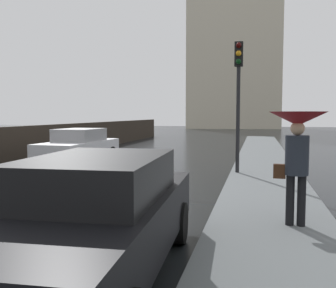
{
  "coord_description": "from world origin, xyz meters",
  "views": [
    {
      "loc": [
        4.82,
        -3.2,
        2.0
      ],
      "look_at": [
        2.27,
        7.75,
        1.12
      ],
      "focal_mm": 41.05,
      "sensor_mm": 36.0,
      "label": 1
    }
  ],
  "objects_px": {
    "car_black_near_kerb": "(97,217)",
    "traffic_light": "(238,82)",
    "car_white_mid_road": "(79,147)",
    "pedestrian_with_umbrella_near": "(297,138)"
  },
  "relations": [
    {
      "from": "car_black_near_kerb",
      "to": "traffic_light",
      "type": "xyz_separation_m",
      "value": [
        1.25,
        8.17,
        2.23
      ]
    },
    {
      "from": "car_black_near_kerb",
      "to": "car_white_mid_road",
      "type": "xyz_separation_m",
      "value": [
        -4.89,
        9.49,
        -0.03
      ]
    },
    {
      "from": "car_white_mid_road",
      "to": "car_black_near_kerb",
      "type": "bearing_deg",
      "value": 119.59
    },
    {
      "from": "car_black_near_kerb",
      "to": "traffic_light",
      "type": "relative_size",
      "value": 1.12
    },
    {
      "from": "car_white_mid_road",
      "to": "traffic_light",
      "type": "relative_size",
      "value": 1.02
    },
    {
      "from": "traffic_light",
      "to": "car_black_near_kerb",
      "type": "bearing_deg",
      "value": -98.72
    },
    {
      "from": "car_black_near_kerb",
      "to": "pedestrian_with_umbrella_near",
      "type": "height_order",
      "value": "pedestrian_with_umbrella_near"
    },
    {
      "from": "car_white_mid_road",
      "to": "pedestrian_with_umbrella_near",
      "type": "bearing_deg",
      "value": 138.64
    },
    {
      "from": "car_black_near_kerb",
      "to": "pedestrian_with_umbrella_near",
      "type": "bearing_deg",
      "value": 41.19
    },
    {
      "from": "car_black_near_kerb",
      "to": "car_white_mid_road",
      "type": "relative_size",
      "value": 1.1
    }
  ]
}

